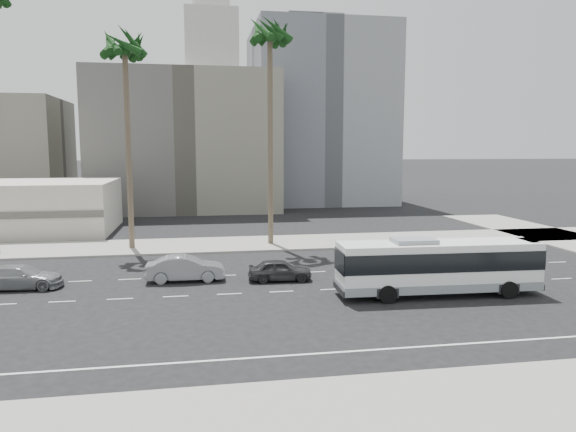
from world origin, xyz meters
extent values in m
plane|color=black|center=(0.00, 0.00, 0.00)|extent=(700.00, 700.00, 0.00)
cube|color=gray|center=(0.00, 15.50, 0.07)|extent=(120.00, 7.00, 0.15)
cube|color=gray|center=(0.00, -15.50, 0.07)|extent=(120.00, 7.00, 0.15)
cube|color=#5E5C57|center=(-12.00, 45.00, 9.00)|extent=(24.00, 18.00, 18.00)
cube|color=slate|center=(8.00, 52.00, 13.00)|extent=(20.00, 20.00, 26.00)
cube|color=silver|center=(-2.00, 250.00, 22.00)|extent=(42.00, 42.00, 44.00)
cube|color=silver|center=(-2.00, 250.00, 60.00)|extent=(26.00, 26.00, 32.00)
cube|color=slate|center=(45.00, 230.00, 35.00)|extent=(26.00, 26.00, 70.00)
cube|color=slate|center=(70.00, 260.00, 30.00)|extent=(22.00, 22.00, 60.00)
cube|color=white|center=(2.59, -2.11, 1.75)|extent=(11.38, 2.90, 2.53)
cube|color=black|center=(2.59, -2.11, 2.09)|extent=(11.44, 2.96, 1.07)
cube|color=gray|center=(2.59, -2.11, 0.63)|extent=(11.40, 2.94, 0.49)
cube|color=gray|center=(1.13, -2.11, 3.12)|extent=(2.39, 1.64, 0.29)
cube|color=#262628|center=(7.94, -2.11, 2.87)|extent=(0.65, 1.77, 0.29)
cylinder|color=black|center=(6.19, -3.36, 0.49)|extent=(0.97, 0.29, 0.97)
cylinder|color=black|center=(6.19, -0.87, 0.49)|extent=(0.97, 0.29, 0.97)
cylinder|color=black|center=(-0.72, -3.36, 0.49)|extent=(0.97, 0.29, 0.97)
cylinder|color=black|center=(-0.72, -0.87, 0.49)|extent=(0.97, 0.29, 0.97)
imported|color=#303032|center=(-5.69, 2.62, 0.68)|extent=(1.83, 4.06, 1.35)
imported|color=gray|center=(-11.51, 3.56, 0.80)|extent=(1.73, 4.84, 1.59)
imported|color=gray|center=(-21.07, 3.29, 0.70)|extent=(2.15, 4.89, 1.40)
cylinder|color=brown|center=(-4.54, 15.07, 8.61)|extent=(0.47, 0.47, 17.21)
cylinder|color=brown|center=(-16.04, 14.96, 7.87)|extent=(0.49, 0.49, 15.75)
camera|label=1|loc=(-10.70, -29.61, 8.24)|focal=33.27mm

